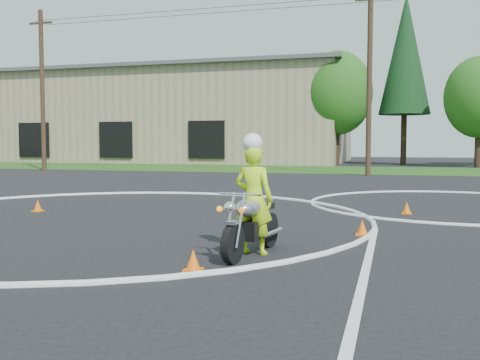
# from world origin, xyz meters

# --- Properties ---
(ground) EXTENTS (120.00, 120.00, 0.00)m
(ground) POSITION_xyz_m (0.00, 0.00, 0.00)
(ground) COLOR black
(ground) RESTS_ON ground
(grass_strip) EXTENTS (120.00, 10.00, 0.02)m
(grass_strip) POSITION_xyz_m (0.00, 27.00, 0.01)
(grass_strip) COLOR #1E4714
(grass_strip) RESTS_ON ground
(course_markings) EXTENTS (19.05, 19.05, 0.12)m
(course_markings) POSITION_xyz_m (2.17, 4.35, 0.01)
(course_markings) COLOR silver
(course_markings) RESTS_ON ground
(primary_motorcycle) EXTENTS (0.74, 1.94, 1.03)m
(primary_motorcycle) POSITION_xyz_m (4.23, -0.08, 0.50)
(primary_motorcycle) COLOR black
(primary_motorcycle) RESTS_ON ground
(rider_primary_grp) EXTENTS (0.69, 0.51, 1.90)m
(rider_primary_grp) POSITION_xyz_m (4.23, 0.05, 0.92)
(rider_primary_grp) COLOR #C8FF1A
(rider_primary_grp) RESTS_ON ground
(traffic_cones) EXTENTS (16.20, 11.80, 0.30)m
(traffic_cones) POSITION_xyz_m (5.48, 4.08, 0.14)
(traffic_cones) COLOR orange
(traffic_cones) RESTS_ON ground
(warehouse) EXTENTS (41.00, 17.00, 8.30)m
(warehouse) POSITION_xyz_m (-18.00, 39.99, 4.16)
(warehouse) COLOR tan
(warehouse) RESTS_ON ground
(utility_poles) EXTENTS (41.60, 1.12, 10.00)m
(utility_poles) POSITION_xyz_m (5.00, 21.00, 5.20)
(utility_poles) COLOR #473321
(utility_poles) RESTS_ON ground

